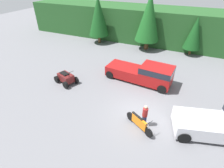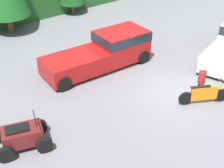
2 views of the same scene
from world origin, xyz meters
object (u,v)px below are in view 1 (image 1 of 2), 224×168
object	(u,v)px
pickup_truck_red	(145,73)
dirt_bike	(139,123)
quad_atv	(66,78)
rider_person	(145,115)

from	to	relation	value
pickup_truck_red	dirt_bike	xyz separation A→B (m)	(1.23, -5.63, -0.49)
quad_atv	pickup_truck_red	bearing A→B (deg)	44.05
pickup_truck_red	dirt_bike	distance (m)	5.79
dirt_bike	rider_person	size ratio (longest dim) A/B	1.25
dirt_bike	quad_atv	distance (m)	8.09
pickup_truck_red	rider_person	xyz separation A→B (m)	(1.46, -5.25, -0.06)
pickup_truck_red	dirt_bike	bearing A→B (deg)	-73.13
pickup_truck_red	quad_atv	bearing A→B (deg)	-150.11
pickup_truck_red	dirt_bike	size ratio (longest dim) A/B	2.96
quad_atv	rider_person	bearing A→B (deg)	3.13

